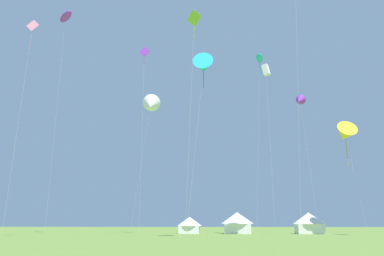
# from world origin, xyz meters

# --- Properties ---
(kite_yellow_delta) EXTENTS (3.16, 3.74, 15.67)m
(kite_yellow_delta) POSITION_xyz_m (20.00, 51.16, 13.87)
(kite_yellow_delta) COLOR yellow
(kite_yellow_delta) RESTS_ON ground
(kite_white_delta) EXTENTS (4.01, 4.07, 22.91)m
(kite_white_delta) POSITION_xyz_m (-9.36, 56.91, 20.96)
(kite_white_delta) COLOR white
(kite_white_delta) RESTS_ON ground
(kite_white_box) EXTENTS (1.37, 3.07, 24.47)m
(kite_white_box) POSITION_xyz_m (9.27, 50.08, 23.53)
(kite_white_box) COLOR white
(kite_white_box) RESTS_ON ground
(kite_cyan_parafoil) EXTENTS (2.40, 3.19, 27.91)m
(kite_cyan_parafoil) POSITION_xyz_m (8.80, 54.18, 27.34)
(kite_cyan_parafoil) COLOR #1EB7CC
(kite_cyan_parafoil) RESTS_ON ground
(kite_purple_delta) EXTENTS (2.26, 2.84, 21.23)m
(kite_purple_delta) POSITION_xyz_m (14.78, 54.82, 20.22)
(kite_purple_delta) COLOR purple
(kite_purple_delta) RESTS_ON ground
(kite_cyan_delta) EXTENTS (3.04, 3.01, 21.00)m
(kite_cyan_delta) POSITION_xyz_m (0.75, 38.49, 19.57)
(kite_cyan_delta) COLOR #1EB7CC
(kite_cyan_delta) RESTS_ON ground
(kite_purple_diamond) EXTENTS (1.68, 2.10, 26.41)m
(kite_purple_diamond) POSITION_xyz_m (-8.26, 46.26, 24.51)
(kite_purple_diamond) COLOR purple
(kite_purple_diamond) RESTS_ON ground
(kite_purple_parafoil) EXTENTS (3.99, 4.20, 36.28)m
(kite_purple_parafoil) POSITION_xyz_m (-23.53, 52.37, 35.60)
(kite_purple_parafoil) COLOR purple
(kite_purple_parafoil) RESTS_ON ground
(kite_pink_diamond) EXTENTS (1.65, 1.53, 25.09)m
(kite_pink_diamond) POSITION_xyz_m (-19.30, 35.42, 23.21)
(kite_pink_diamond) COLOR pink
(kite_pink_diamond) RESTS_ON ground
(kite_lime_diamond) EXTENTS (1.80, 2.06, 25.77)m
(kite_lime_diamond) POSITION_xyz_m (-0.19, 36.44, 24.13)
(kite_lime_diamond) COLOR #99DB2D
(kite_lime_diamond) RESTS_ON ground
(festival_tent_right) EXTENTS (3.91, 3.91, 2.54)m
(festival_tent_right) POSITION_xyz_m (-2.89, 57.94, 1.41)
(festival_tent_right) COLOR white
(festival_tent_right) RESTS_ON ground
(festival_tent_left) EXTENTS (5.00, 5.00, 3.25)m
(festival_tent_left) POSITION_xyz_m (4.56, 57.94, 1.80)
(festival_tent_left) COLOR white
(festival_tent_left) RESTS_ON ground
(festival_tent_center) EXTENTS (4.85, 4.85, 3.16)m
(festival_tent_center) POSITION_xyz_m (15.43, 57.94, 1.75)
(festival_tent_center) COLOR white
(festival_tent_center) RESTS_ON ground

